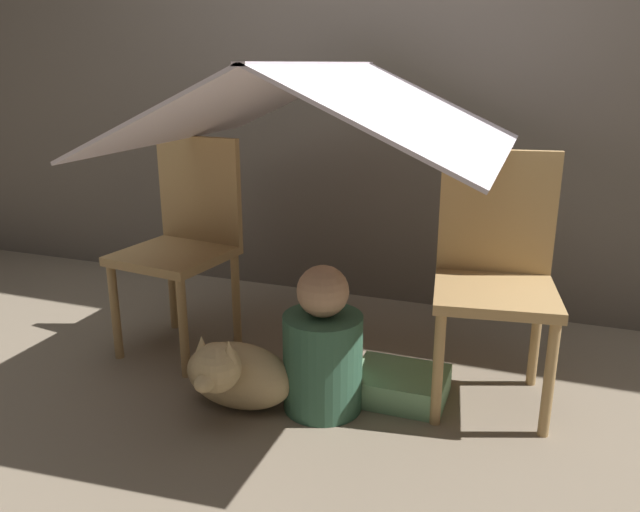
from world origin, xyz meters
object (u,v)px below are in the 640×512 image
Objects in this scene: chair_left at (185,236)px; person_front at (323,350)px; chair_right at (495,269)px; dog at (234,374)px.

chair_left is 1.67× the size of person_front.
chair_right is 2.19× the size of dog.
chair_left reaches higher than person_front.
chair_left is 1.00× the size of chair_right.
chair_left is at bearing 171.58° from chair_right.
person_front is 0.32m from dog.
chair_left is 1.25m from chair_right.
chair_right reaches higher than person_front.
chair_right is 0.67m from person_front.
dog is (-0.81, -0.43, -0.34)m from chair_right.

